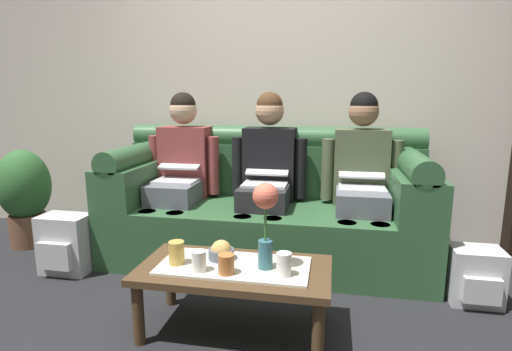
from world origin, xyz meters
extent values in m
plane|color=black|center=(0.00, 0.00, 0.00)|extent=(14.00, 14.00, 0.00)
cube|color=beige|center=(0.00, 1.70, 1.45)|extent=(6.00, 0.12, 2.90)
cube|color=#2D5633|center=(0.00, 1.10, 0.21)|extent=(2.26, 0.88, 0.42)
cube|color=#2D5633|center=(0.00, 1.43, 0.62)|extent=(2.26, 0.22, 0.40)
cylinder|color=#2D5633|center=(0.00, 1.43, 0.87)|extent=(2.26, 0.18, 0.18)
cube|color=#2D5633|center=(-0.99, 1.10, 0.56)|extent=(0.28, 0.88, 0.28)
cylinder|color=#2D5633|center=(-0.99, 1.10, 0.74)|extent=(0.18, 0.88, 0.18)
cube|color=#2D5633|center=(0.99, 1.10, 0.56)|extent=(0.28, 0.88, 0.28)
cylinder|color=#2D5633|center=(0.99, 1.10, 0.74)|extent=(0.18, 0.88, 0.18)
cube|color=#595B66|center=(-0.67, 1.04, 0.49)|extent=(0.34, 0.40, 0.15)
cylinder|color=#595B66|center=(-0.77, 0.78, 0.21)|extent=(0.12, 0.12, 0.42)
cylinder|color=#595B66|center=(-0.57, 0.78, 0.21)|extent=(0.12, 0.12, 0.42)
cube|color=brown|center=(-0.67, 1.28, 0.69)|extent=(0.38, 0.22, 0.54)
cylinder|color=brown|center=(-0.90, 1.24, 0.67)|extent=(0.09, 0.09, 0.44)
cylinder|color=brown|center=(-0.43, 1.24, 0.67)|extent=(0.09, 0.09, 0.44)
sphere|color=tan|center=(-0.67, 1.26, 1.08)|extent=(0.21, 0.21, 0.21)
sphere|color=black|center=(-0.67, 1.26, 1.12)|extent=(0.19, 0.19, 0.19)
cube|color=silver|center=(-0.67, 1.06, 0.58)|extent=(0.31, 0.22, 0.02)
cube|color=silver|center=(-0.67, 1.20, 0.69)|extent=(0.31, 0.21, 0.07)
cube|color=black|center=(-0.67, 1.19, 0.68)|extent=(0.27, 0.18, 0.05)
cube|color=#232326|center=(0.00, 1.04, 0.49)|extent=(0.34, 0.40, 0.15)
cylinder|color=#232326|center=(-0.10, 0.78, 0.21)|extent=(0.12, 0.12, 0.42)
cylinder|color=#232326|center=(0.10, 0.78, 0.21)|extent=(0.12, 0.12, 0.42)
cube|color=black|center=(0.00, 1.28, 0.69)|extent=(0.38, 0.22, 0.54)
cylinder|color=black|center=(-0.23, 1.24, 0.67)|extent=(0.09, 0.09, 0.44)
cylinder|color=black|center=(0.23, 1.24, 0.67)|extent=(0.09, 0.09, 0.44)
sphere|color=tan|center=(0.00, 1.26, 1.08)|extent=(0.21, 0.21, 0.21)
sphere|color=#472D19|center=(0.00, 1.26, 1.12)|extent=(0.19, 0.19, 0.19)
cube|color=silver|center=(0.00, 1.06, 0.58)|extent=(0.31, 0.22, 0.02)
cube|color=silver|center=(0.00, 1.22, 0.68)|extent=(0.31, 0.20, 0.11)
cube|color=black|center=(0.00, 1.21, 0.68)|extent=(0.27, 0.17, 0.09)
cube|color=#595B66|center=(0.67, 1.04, 0.49)|extent=(0.34, 0.40, 0.15)
cylinder|color=#595B66|center=(0.57, 0.78, 0.21)|extent=(0.12, 0.12, 0.42)
cylinder|color=#595B66|center=(0.77, 0.78, 0.21)|extent=(0.12, 0.12, 0.42)
cube|color=#475138|center=(0.67, 1.28, 0.69)|extent=(0.38, 0.22, 0.54)
cylinder|color=#475138|center=(0.43, 1.24, 0.67)|extent=(0.09, 0.09, 0.44)
cylinder|color=#475138|center=(0.90, 1.24, 0.67)|extent=(0.09, 0.09, 0.44)
sphere|color=#936B4C|center=(0.67, 1.26, 1.08)|extent=(0.21, 0.21, 0.21)
sphere|color=black|center=(0.67, 1.26, 1.12)|extent=(0.19, 0.19, 0.19)
cube|color=silver|center=(0.67, 1.06, 0.58)|extent=(0.31, 0.22, 0.02)
cube|color=silver|center=(0.67, 1.21, 0.68)|extent=(0.31, 0.20, 0.10)
cube|color=black|center=(0.67, 1.20, 0.68)|extent=(0.27, 0.17, 0.08)
cube|color=#47331E|center=(0.00, 0.15, 0.33)|extent=(0.96, 0.49, 0.04)
cube|color=beige|center=(0.00, 0.15, 0.36)|extent=(0.75, 0.35, 0.01)
cylinder|color=#47331E|center=(-0.43, -0.04, 0.16)|extent=(0.06, 0.06, 0.31)
cylinder|color=#47331E|center=(0.43, -0.04, 0.16)|extent=(0.06, 0.06, 0.31)
cylinder|color=#47331E|center=(-0.43, 0.35, 0.16)|extent=(0.06, 0.06, 0.31)
cylinder|color=#47331E|center=(0.43, 0.35, 0.16)|extent=(0.06, 0.06, 0.31)
cylinder|color=#336672|center=(0.16, 0.14, 0.43)|extent=(0.07, 0.07, 0.14)
cylinder|color=#3D7538|center=(0.16, 0.14, 0.59)|extent=(0.01, 0.01, 0.18)
sphere|color=#E0664C|center=(0.16, 0.14, 0.72)|extent=(0.12, 0.12, 0.12)
cylinder|color=#4C5666|center=(-0.08, 0.21, 0.39)|extent=(0.13, 0.13, 0.05)
sphere|color=tan|center=(-0.08, 0.21, 0.41)|extent=(0.11, 0.11, 0.11)
cylinder|color=gold|center=(-0.29, 0.11, 0.42)|extent=(0.08, 0.08, 0.12)
cylinder|color=white|center=(0.26, 0.08, 0.42)|extent=(0.07, 0.07, 0.11)
cylinder|color=white|center=(-0.15, 0.05, 0.41)|extent=(0.07, 0.07, 0.10)
cylinder|color=#B26633|center=(-0.01, 0.05, 0.41)|extent=(0.08, 0.08, 0.09)
cube|color=#B7B7BC|center=(-1.30, 0.64, 0.20)|extent=(0.33, 0.21, 0.40)
cube|color=#B7B7BC|center=(-1.30, 0.51, 0.16)|extent=(0.23, 0.05, 0.18)
cube|color=#B7B7BC|center=(1.30, 0.71, 0.16)|extent=(0.28, 0.21, 0.33)
cube|color=#B7B7BC|center=(1.30, 0.58, 0.13)|extent=(0.20, 0.05, 0.15)
cylinder|color=brown|center=(-1.94, 1.04, 0.13)|extent=(0.28, 0.28, 0.26)
ellipsoid|color=#2D602D|center=(-1.94, 1.04, 0.50)|extent=(0.40, 0.40, 0.56)
camera|label=1|loc=(0.47, -1.69, 1.18)|focal=28.39mm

